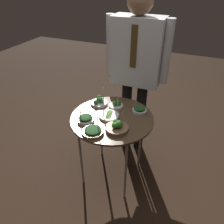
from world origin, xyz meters
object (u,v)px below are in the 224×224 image
(bowl_spinach_front_center, at_px, (139,110))
(waiter_figure, at_px, (137,60))
(serving_cart, at_px, (112,122))
(bowl_broccoli_center, at_px, (116,105))
(bowl_spinach_back_right, at_px, (93,131))
(bowl_broccoli_mid_left, at_px, (117,127))
(bowl_broccoli_near_rim, at_px, (99,101))
(bowl_asparagus_back_left, at_px, (109,116))
(bowl_spinach_front_right, at_px, (86,119))

(bowl_spinach_front_center, relative_size, waiter_figure, 0.09)
(serving_cart, relative_size, bowl_spinach_front_center, 4.61)
(bowl_broccoli_center, distance_m, bowl_spinach_back_right, 0.40)
(bowl_broccoli_mid_left, distance_m, waiter_figure, 0.70)
(serving_cart, bearing_deg, bowl_broccoli_center, 98.91)
(bowl_broccoli_mid_left, height_order, bowl_broccoli_near_rim, bowl_broccoli_mid_left)
(bowl_broccoli_center, bearing_deg, serving_cart, -81.09)
(bowl_broccoli_mid_left, xyz_separation_m, bowl_asparagus_back_left, (-0.13, 0.14, -0.01))
(bowl_spinach_front_right, xyz_separation_m, bowl_spinach_front_center, (0.36, 0.29, 0.00))
(bowl_spinach_front_right, bearing_deg, bowl_broccoli_near_rim, 93.51)
(bowl_broccoli_mid_left, relative_size, bowl_asparagus_back_left, 1.04)
(bowl_broccoli_mid_left, distance_m, bowl_asparagus_back_left, 0.19)
(bowl_broccoli_near_rim, xyz_separation_m, bowl_spinach_back_right, (0.14, -0.40, -0.01))
(bowl_spinach_front_right, bearing_deg, bowl_spinach_front_center, 39.42)
(bowl_broccoli_center, bearing_deg, bowl_asparagus_back_left, -90.54)
(waiter_figure, bearing_deg, bowl_spinach_back_right, -97.04)
(serving_cart, height_order, bowl_spinach_back_right, bowl_spinach_back_right)
(bowl_broccoli_near_rim, bearing_deg, bowl_asparagus_back_left, -43.84)
(bowl_broccoli_center, relative_size, waiter_figure, 0.09)
(bowl_spinach_front_center, bearing_deg, bowl_broccoli_mid_left, -105.74)
(waiter_figure, bearing_deg, bowl_broccoli_center, -101.23)
(bowl_broccoli_near_rim, height_order, bowl_asparagus_back_left, bowl_asparagus_back_left)
(bowl_spinach_front_right, relative_size, bowl_broccoli_mid_left, 0.82)
(serving_cart, xyz_separation_m, bowl_spinach_back_right, (-0.05, -0.25, 0.07))
(bowl_spinach_front_center, relative_size, bowl_asparagus_back_left, 0.88)
(serving_cart, bearing_deg, bowl_broccoli_near_rim, 141.66)
(bowl_broccoli_mid_left, relative_size, bowl_broccoli_near_rim, 1.06)
(bowl_broccoli_near_rim, xyz_separation_m, bowl_asparagus_back_left, (0.16, -0.16, -0.01))
(bowl_broccoli_mid_left, bearing_deg, bowl_spinach_back_right, -145.52)
(bowl_broccoli_near_rim, bearing_deg, bowl_spinach_front_center, 0.87)
(bowl_broccoli_mid_left, relative_size, bowl_spinach_back_right, 1.10)
(bowl_asparagus_back_left, relative_size, waiter_figure, 0.11)
(bowl_spinach_front_center, xyz_separation_m, bowl_broccoli_near_rim, (-0.37, -0.01, -0.00))
(bowl_spinach_front_center, height_order, bowl_spinach_back_right, bowl_spinach_front_center)
(serving_cart, relative_size, bowl_broccoli_near_rim, 4.15)
(bowl_broccoli_mid_left, bearing_deg, waiter_figure, 95.59)
(bowl_broccoli_center, distance_m, waiter_figure, 0.46)
(serving_cart, bearing_deg, bowl_asparagus_back_left, -162.86)
(serving_cart, relative_size, bowl_broccoli_center, 4.83)
(bowl_spinach_front_center, distance_m, bowl_broccoli_center, 0.21)
(waiter_figure, bearing_deg, bowl_asparagus_back_left, -97.79)
(bowl_spinach_front_center, bearing_deg, serving_cart, -140.48)
(bowl_spinach_front_right, xyz_separation_m, waiter_figure, (0.21, 0.61, 0.31))
(bowl_broccoli_near_rim, bearing_deg, bowl_broccoli_mid_left, -45.51)
(bowl_broccoli_near_rim, distance_m, waiter_figure, 0.50)
(bowl_spinach_front_center, height_order, waiter_figure, waiter_figure)
(serving_cart, relative_size, bowl_broccoli_mid_left, 3.92)
(bowl_asparagus_back_left, height_order, bowl_spinach_back_right, bowl_asparagus_back_left)
(bowl_spinach_back_right, bearing_deg, bowl_spinach_front_center, 59.78)
(bowl_spinach_front_center, height_order, bowl_asparagus_back_left, bowl_asparagus_back_left)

